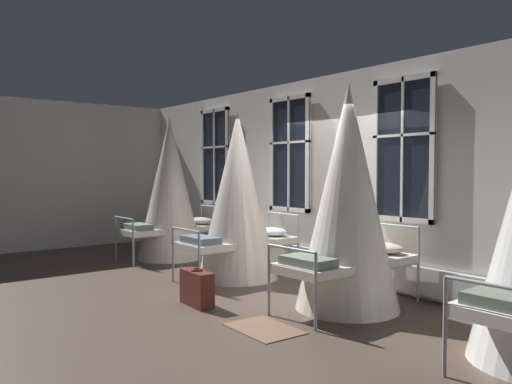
{
  "coord_description": "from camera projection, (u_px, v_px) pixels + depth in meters",
  "views": [
    {
      "loc": [
        5.31,
        -4.68,
        1.7
      ],
      "look_at": [
        -0.7,
        0.04,
        1.37
      ],
      "focal_mm": 35.69,
      "sensor_mm": 36.0,
      "label": 1
    }
  ],
  "objects": [
    {
      "name": "cot_first",
      "position": [
        170.0,
        190.0,
        9.79
      ],
      "size": [
        1.28,
        1.93,
        2.72
      ],
      "rotation": [
        0.0,
        0.0,
        1.58
      ],
      "color": "#9EA3A8",
      "rests_on": "ground"
    },
    {
      "name": "cot_third",
      "position": [
        348.0,
        199.0,
        6.21
      ],
      "size": [
        1.28,
        1.94,
        2.76
      ],
      "rotation": [
        0.0,
        0.0,
        1.59
      ],
      "color": "#9EA3A8",
      "rests_on": "ground"
    },
    {
      "name": "ground",
      "position": [
        284.0,
        291.0,
        7.14
      ],
      "size": [
        21.95,
        21.95,
        0.0
      ],
      "primitive_type": "plane",
      "color": "#4C3D33"
    },
    {
      "name": "suitcase_dark",
      "position": [
        197.0,
        288.0,
        6.38
      ],
      "size": [
        0.57,
        0.24,
        0.47
      ],
      "rotation": [
        0.0,
        0.0,
        -0.06
      ],
      "color": "#5B231E",
      "rests_on": "ground"
    },
    {
      "name": "end_wall_left",
      "position": [
        48.0,
        175.0,
        10.87
      ],
      "size": [
        0.1,
        6.26,
        3.19
      ],
      "primitive_type": "cube",
      "color": "silver",
      "rests_on": "ground"
    },
    {
      "name": "rug_third",
      "position": [
        264.0,
        329.0,
        5.44
      ],
      "size": [
        0.82,
        0.59,
        0.01
      ],
      "primitive_type": "cube",
      "rotation": [
        0.0,
        0.0,
        -0.04
      ],
      "color": "brown",
      "rests_on": "ground"
    },
    {
      "name": "cot_second",
      "position": [
        238.0,
        197.0,
        7.99
      ],
      "size": [
        1.28,
        1.93,
        2.62
      ],
      "rotation": [
        0.0,
        0.0,
        1.56
      ],
      "color": "#9EA3A8",
      "rests_on": "ground"
    },
    {
      "name": "back_wall_with_windows",
      "position": [
        344.0,
        177.0,
        7.83
      ],
      "size": [
        11.97,
        0.1,
        3.19
      ],
      "primitive_type": "cube",
      "color": "silver",
      "rests_on": "ground"
    },
    {
      "name": "window_bank",
      "position": [
        339.0,
        211.0,
        7.78
      ],
      "size": [
        7.84,
        0.1,
        2.89
      ],
      "color": "black",
      "rests_on": "ground"
    }
  ]
}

